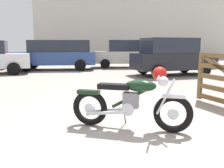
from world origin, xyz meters
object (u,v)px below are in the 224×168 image
(red_hatchback_near, at_px, (125,53))
(dark_sedan_left, at_px, (172,56))
(blue_hatchback_right, at_px, (57,54))
(vintage_motorcycle, at_px, (133,101))

(red_hatchback_near, bearing_deg, dark_sedan_left, 114.05)
(red_hatchback_near, relative_size, blue_hatchback_right, 0.85)
(vintage_motorcycle, distance_m, blue_hatchback_right, 10.80)
(red_hatchback_near, distance_m, blue_hatchback_right, 4.37)
(vintage_motorcycle, bearing_deg, dark_sedan_left, 86.02)
(vintage_motorcycle, distance_m, dark_sedan_left, 7.90)
(blue_hatchback_right, height_order, dark_sedan_left, dark_sedan_left)
(red_hatchback_near, xyz_separation_m, dark_sedan_left, (1.49, -4.42, 0.00))
(vintage_motorcycle, relative_size, blue_hatchback_right, 0.41)
(red_hatchback_near, height_order, blue_hatchback_right, red_hatchback_near)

